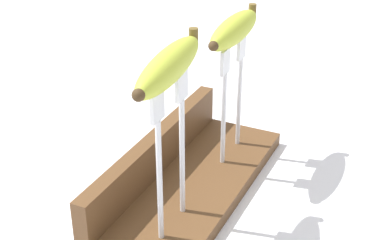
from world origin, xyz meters
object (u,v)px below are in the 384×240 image
(banana_raised_left, at_px, (169,65))
(banana_raised_right, at_px, (234,29))
(fork_stand_right, at_px, (232,89))
(fork_stand_left, at_px, (171,144))

(banana_raised_left, distance_m, banana_raised_right, 0.20)
(fork_stand_right, height_order, banana_raised_left, banana_raised_left)
(fork_stand_left, height_order, banana_raised_left, banana_raised_left)
(fork_stand_left, relative_size, banana_raised_left, 1.13)
(fork_stand_left, distance_m, banana_raised_right, 0.22)
(fork_stand_left, height_order, fork_stand_right, fork_stand_left)
(fork_stand_right, bearing_deg, banana_raised_right, 179.85)
(banana_raised_left, relative_size, banana_raised_right, 1.12)
(banana_raised_left, height_order, banana_raised_right, banana_raised_left)
(banana_raised_right, bearing_deg, banana_raised_left, -180.00)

